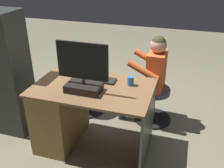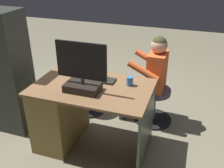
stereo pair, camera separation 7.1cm
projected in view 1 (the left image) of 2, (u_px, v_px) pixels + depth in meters
name	position (u px, v px, depth m)	size (l,w,h in m)	color
ground_plane	(106.00, 125.00, 3.26)	(10.00, 10.00, 0.00)	#756F58
desk	(68.00, 111.00, 2.82)	(1.21, 0.76, 0.75)	brown
monitor	(83.00, 75.00, 2.42)	(0.50, 0.21, 0.49)	black
keyboard	(96.00, 79.00, 2.71)	(0.42, 0.14, 0.02)	black
computer_mouse	(73.00, 74.00, 2.80)	(0.06, 0.10, 0.04)	#2E1D1E
cup	(131.00, 81.00, 2.59)	(0.07, 0.07, 0.09)	#3372BF
tv_remote	(72.00, 81.00, 2.67)	(0.04, 0.15, 0.02)	black
office_chair_teddy	(87.00, 93.00, 3.47)	(0.49, 0.49, 0.46)	black
teddy_bear	(86.00, 69.00, 3.33)	(0.22, 0.22, 0.32)	tan
visitor_chair	(154.00, 102.00, 3.26)	(0.48, 0.48, 0.46)	black
person	(149.00, 72.00, 3.10)	(0.55, 0.48, 1.13)	#E05B2A
equipment_rack	(7.00, 75.00, 2.89)	(0.44, 0.36, 1.45)	#2A2F2A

